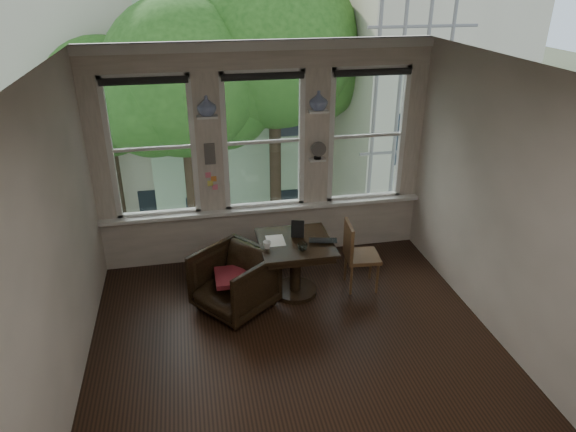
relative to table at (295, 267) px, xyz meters
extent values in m
plane|color=black|center=(-0.21, -1.13, -0.38)|extent=(4.50, 4.50, 0.00)
plane|color=silver|center=(-0.21, -1.13, 2.62)|extent=(4.50, 4.50, 0.00)
plane|color=beige|center=(-0.21, 1.12, 1.12)|extent=(4.50, 0.00, 4.50)
plane|color=beige|center=(-0.21, -3.38, 1.12)|extent=(4.50, 0.00, 4.50)
plane|color=beige|center=(-2.46, -1.13, 1.12)|extent=(0.00, 4.50, 4.50)
plane|color=beige|center=(2.04, -1.13, 1.12)|extent=(0.00, 4.50, 4.50)
cube|color=white|center=(-0.93, 1.02, 1.73)|extent=(0.26, 0.16, 0.03)
cube|color=white|center=(0.52, 1.02, 1.73)|extent=(0.26, 0.16, 0.03)
cube|color=#59544F|center=(-0.93, 1.05, 1.23)|extent=(0.14, 0.06, 0.28)
imported|color=white|center=(-0.93, 1.02, 1.86)|extent=(0.24, 0.24, 0.25)
imported|color=white|center=(0.52, 1.02, 1.86)|extent=(0.24, 0.24, 0.25)
imported|color=black|center=(-0.79, -0.18, 0.01)|extent=(1.16, 1.16, 0.76)
cube|color=maroon|center=(-0.79, -0.18, 0.08)|extent=(0.45, 0.45, 0.06)
imported|color=black|center=(0.32, -0.13, 0.39)|extent=(0.39, 0.29, 0.03)
imported|color=white|center=(-0.37, -0.10, 0.42)|extent=(0.10, 0.10, 0.09)
imported|color=white|center=(0.04, -0.23, 0.42)|extent=(0.14, 0.14, 0.09)
cube|color=black|center=(0.05, 0.11, 0.48)|extent=(0.17, 0.12, 0.22)
cube|color=silver|center=(-0.24, 0.07, 0.38)|extent=(0.23, 0.30, 0.00)
camera|label=1|loc=(-1.19, -5.44, 3.39)|focal=32.00mm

